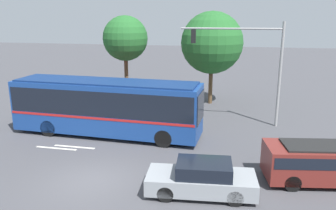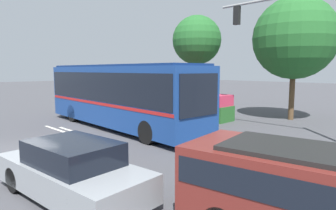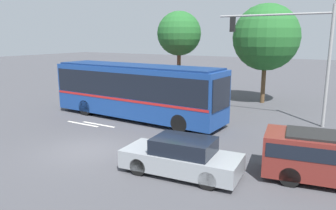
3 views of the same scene
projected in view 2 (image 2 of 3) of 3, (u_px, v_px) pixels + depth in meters
ground_plane at (14, 155)px, 10.69m from camera, size 140.00×140.00×0.00m
city_bus at (119, 92)px, 15.64m from camera, size 11.52×3.06×3.34m
sedan_foreground at (72, 171)px, 7.08m from camera, size 4.54×2.15×1.40m
suv_left_lane at (320, 192)px, 5.02m from camera, size 4.94×2.68×1.73m
traffic_light_pole at (318, 35)px, 11.97m from camera, size 6.50×0.24×6.73m
flowering_hedge at (185, 105)px, 19.50m from camera, size 6.70×1.46×1.59m
street_tree_left at (197, 40)px, 21.96m from camera, size 3.65×3.65×7.11m
street_tree_centre at (295, 38)px, 17.68m from camera, size 4.95×4.95×7.45m
lane_stripe_near at (70, 130)px, 14.96m from camera, size 2.40×0.16×0.01m
lane_stripe_mid at (55, 129)px, 15.31m from camera, size 2.40×0.16×0.01m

